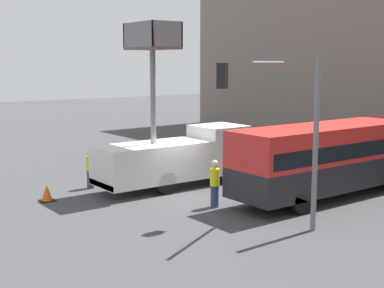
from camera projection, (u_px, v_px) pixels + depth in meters
ground_plane at (183, 194)px, 23.18m from camera, size 120.00×120.00×0.00m
utility_truck at (178, 154)px, 24.51m from camera, size 2.42×7.50×7.36m
city_bus at (334, 154)px, 22.63m from camera, size 2.55×10.18×3.08m
traffic_light_pole at (280, 111)px, 18.12m from camera, size 3.30×3.05×5.94m
road_worker_near_truck at (90, 169)px, 24.16m from camera, size 0.38×0.38×1.80m
road_worker_directing at (215, 184)px, 20.98m from camera, size 0.38×0.38×1.89m
traffic_cone_near_truck at (47, 193)px, 22.01m from camera, size 0.59×0.59×0.68m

